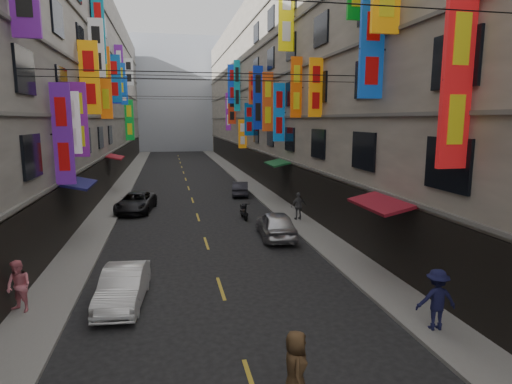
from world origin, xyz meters
name	(u,v)px	position (x,y,z in m)	size (l,w,h in m)	color
sidewalk_left	(120,190)	(-6.00, 42.00, 0.06)	(2.00, 90.00, 0.12)	slate
sidewalk_right	(253,186)	(6.00, 42.00, 0.06)	(2.00, 90.00, 0.12)	slate
building_row_left	(38,79)	(-11.99, 42.00, 9.49)	(10.14, 90.00, 19.00)	gray
building_row_right	(316,84)	(11.99, 42.00, 9.49)	(10.14, 90.00, 19.00)	#ACA090
haze_block	(175,95)	(0.00, 92.00, 11.00)	(18.00, 8.00, 22.00)	#A5ACB8
shop_signage	(186,78)	(-0.24, 35.35, 9.21)	(14.00, 55.00, 12.32)	#0D1198
street_awnings	(178,180)	(-1.26, 26.00, 3.00)	(13.99, 35.20, 0.41)	#154A13
overhead_cables	(195,76)	(0.00, 30.00, 8.80)	(14.00, 38.04, 1.24)	black
lane_markings	(190,194)	(0.00, 39.00, 0.00)	(0.12, 80.20, 0.01)	gold
scooter_far_right	(244,212)	(2.83, 29.01, 0.44)	(0.50, 1.80, 1.14)	black
car_left_mid	(123,286)	(-3.40, 17.32, 0.63)	(1.34, 3.84, 1.27)	white
car_left_far	(136,202)	(-4.00, 32.51, 0.66)	(2.18, 4.73, 1.31)	black
car_right_mid	(276,224)	(3.71, 24.30, 0.73)	(1.72, 4.28, 1.46)	silver
car_right_far	(240,189)	(4.00, 37.28, 0.59)	(1.25, 3.58, 1.18)	#2A2931
pedestrian_lfar	(19,286)	(-6.56, 17.12, 0.97)	(0.82, 0.57, 1.70)	pink
pedestrian_rnear	(437,299)	(5.78, 13.42, 1.03)	(1.18, 0.61, 1.82)	#141539
pedestrian_rfar	(298,206)	(5.99, 27.61, 0.97)	(0.99, 0.56, 1.69)	#5B5B5D
pedestrian_crossing	(295,369)	(0.79, 11.13, 0.86)	(0.84, 0.57, 1.72)	#4C351E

